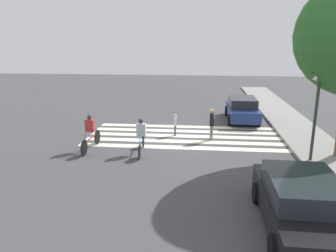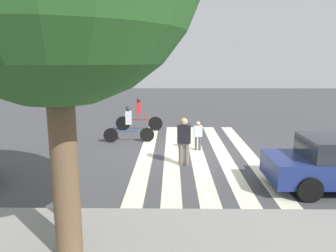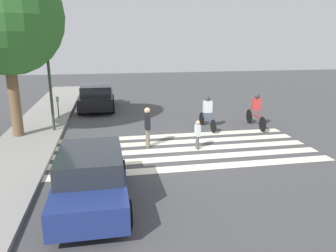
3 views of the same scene
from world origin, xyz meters
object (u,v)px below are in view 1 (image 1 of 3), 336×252
object	(u,v)px
pedestrian_adult_yellow_jacket	(212,123)
cyclist_mid_street	(90,131)
car_parked_far_curb	(242,109)
traffic_light	(316,83)
cyclist_near_curb	(141,134)
pedestrian_adult_tall_backpack	(175,124)
car_parked_silver_sedan	(302,203)

from	to	relation	value
pedestrian_adult_yellow_jacket	cyclist_mid_street	xyz separation A→B (m)	(2.05, -5.57, -0.04)
pedestrian_adult_yellow_jacket	car_parked_far_curb	world-z (taller)	pedestrian_adult_yellow_jacket
traffic_light	cyclist_mid_street	world-z (taller)	traffic_light
cyclist_near_curb	cyclist_mid_street	distance (m)	2.40
traffic_light	pedestrian_adult_tall_backpack	world-z (taller)	traffic_light
pedestrian_adult_tall_backpack	car_parked_far_curb	distance (m)	5.38
car_parked_far_curb	car_parked_silver_sedan	world-z (taller)	car_parked_silver_sedan
cyclist_mid_street	car_parked_far_curb	xyz separation A→B (m)	(-6.38, 7.58, -0.13)
traffic_light	car_parked_silver_sedan	world-z (taller)	traffic_light
cyclist_mid_street	traffic_light	bearing A→B (deg)	87.86
pedestrian_adult_tall_backpack	cyclist_mid_street	size ratio (longest dim) A/B	0.49
pedestrian_adult_yellow_jacket	car_parked_silver_sedan	bearing A→B (deg)	16.71
traffic_light	pedestrian_adult_tall_backpack	size ratio (longest dim) A/B	4.10
traffic_light	car_parked_silver_sedan	bearing A→B (deg)	-18.64
pedestrian_adult_yellow_jacket	cyclist_near_curb	distance (m)	3.89
cyclist_mid_street	car_parked_far_curb	size ratio (longest dim) A/B	0.56
pedestrian_adult_tall_backpack	cyclist_mid_street	distance (m)	4.55
cyclist_near_curb	car_parked_silver_sedan	xyz separation A→B (m)	(5.63, 5.32, -0.10)
cyclist_near_curb	car_parked_far_curb	distance (m)	8.38
pedestrian_adult_yellow_jacket	cyclist_near_curb	bearing A→B (deg)	-53.18
pedestrian_adult_tall_backpack	cyclist_near_curb	xyz separation A→B (m)	(2.87, -1.29, 0.21)
pedestrian_adult_yellow_jacket	cyclist_mid_street	world-z (taller)	cyclist_mid_street
traffic_light	cyclist_mid_street	xyz separation A→B (m)	(-0.77, -9.42, -2.44)
traffic_light	car_parked_far_curb	xyz separation A→B (m)	(-7.14, -1.84, -2.57)
cyclist_near_curb	car_parked_silver_sedan	distance (m)	7.74
pedestrian_adult_tall_backpack	car_parked_far_curb	bearing A→B (deg)	128.54
pedestrian_adult_tall_backpack	cyclist_mid_street	bearing A→B (deg)	-59.15
pedestrian_adult_yellow_jacket	cyclist_near_curb	xyz separation A→B (m)	(2.25, -3.17, -0.05)
cyclist_near_curb	car_parked_far_curb	bearing A→B (deg)	137.99
traffic_light	car_parked_far_curb	world-z (taller)	traffic_light
traffic_light	car_parked_silver_sedan	size ratio (longest dim) A/B	1.04
car_parked_far_curb	car_parked_silver_sedan	size ratio (longest dim) A/B	0.93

